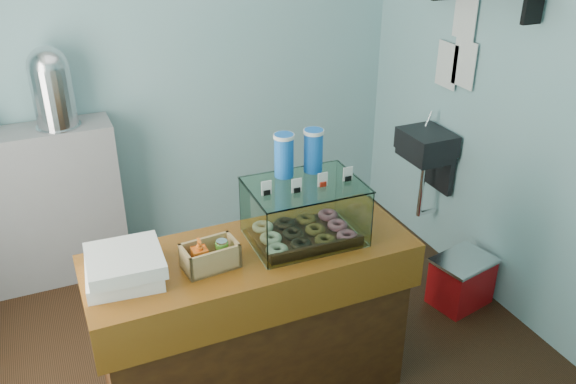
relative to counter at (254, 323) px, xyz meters
name	(u,v)px	position (x,y,z in m)	size (l,w,h in m)	color
ground	(241,359)	(0.00, 0.25, -0.46)	(3.50, 3.50, 0.00)	black
room_shell	(232,73)	(0.03, 0.26, 1.25)	(3.54, 3.04, 2.82)	#82BBBE
counter	(254,323)	(0.00, 0.00, 0.00)	(1.60, 0.60, 0.90)	#46250D
back_shelf	(44,207)	(-0.90, 1.57, 0.09)	(1.00, 0.32, 1.10)	gray
display_case	(303,204)	(0.29, 0.04, 0.61)	(0.56, 0.42, 0.52)	black
condiment_crate	(209,256)	(-0.23, -0.05, 0.50)	(0.26, 0.17, 0.16)	tan
pastry_boxes	(124,266)	(-0.60, 0.01, 0.51)	(0.36, 0.36, 0.13)	white
coffee_urn	(51,85)	(-0.72, 1.56, 0.91)	(0.28, 0.28, 0.51)	silver
red_cooler	(461,281)	(1.51, 0.19, -0.29)	(0.43, 0.36, 0.34)	#AF0E11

